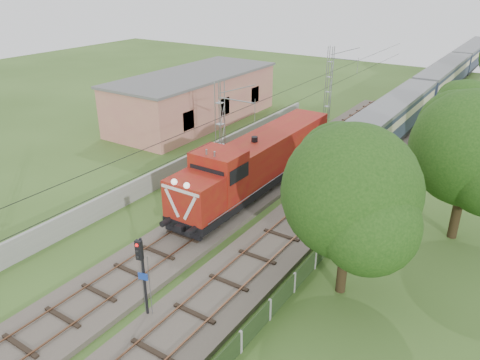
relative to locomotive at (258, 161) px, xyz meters
The scene contains 13 objects.
ground 12.73m from the locomotive, 90.00° to the right, with size 140.00×140.00×0.00m, color #385520.
track_main 5.91m from the locomotive, 90.00° to the right, with size 4.20×70.00×0.45m.
track_side 9.26m from the locomotive, 56.27° to the left, with size 4.20×80.00×0.45m.
catenary 3.45m from the locomotive, behind, with size 3.31×70.00×8.00m.
boundary_wall 6.71m from the locomotive, behind, with size 0.25×40.00×1.50m, color #9E9E99.
station_building 18.89m from the locomotive, 142.54° to the left, with size 8.40×20.40×5.22m.
fence 12.55m from the locomotive, 49.93° to the right, with size 0.12×32.00×1.20m.
locomotive is the anchor object (origin of this frame).
coach_rake 39.03m from the locomotive, 82.64° to the left, with size 2.94×65.66×3.40m.
signal_post 15.49m from the locomotive, 78.47° to the right, with size 0.48×0.38×4.42m.
tree_a 13.28m from the locomotive, 38.79° to the right, with size 6.93×6.60×8.98m.
tree_b 14.22m from the locomotive, ahead, with size 7.15×6.81×9.27m.
tree_c 18.62m from the locomotive, 52.07° to the left, with size 5.45×5.19×7.07m.
Camera 1 is at (16.47, -14.93, 15.18)m, focal length 35.00 mm.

